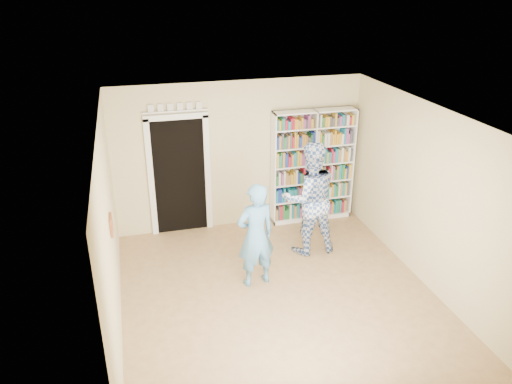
% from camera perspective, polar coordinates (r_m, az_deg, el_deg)
% --- Properties ---
extents(floor, '(5.00, 5.00, 0.00)m').
position_cam_1_polar(floor, '(7.47, 2.72, -11.98)').
color(floor, '#926846').
rests_on(floor, ground).
extents(ceiling, '(5.00, 5.00, 0.00)m').
position_cam_1_polar(ceiling, '(6.29, 3.20, 8.40)').
color(ceiling, white).
rests_on(ceiling, wall_back).
extents(wall_back, '(4.50, 0.00, 4.50)m').
position_cam_1_polar(wall_back, '(9.00, -1.88, 4.20)').
color(wall_back, beige).
rests_on(wall_back, floor).
extents(wall_left, '(0.00, 5.00, 5.00)m').
position_cam_1_polar(wall_left, '(6.52, -16.35, -4.83)').
color(wall_left, beige).
rests_on(wall_left, floor).
extents(wall_right, '(0.00, 5.00, 5.00)m').
position_cam_1_polar(wall_right, '(7.71, 19.09, -0.62)').
color(wall_right, beige).
rests_on(wall_right, floor).
extents(bookshelf, '(1.55, 0.29, 2.13)m').
position_cam_1_polar(bookshelf, '(9.33, 6.48, 3.00)').
color(bookshelf, white).
rests_on(bookshelf, floor).
extents(doorway, '(1.10, 0.08, 2.43)m').
position_cam_1_polar(doorway, '(8.87, -8.77, 2.46)').
color(doorway, black).
rests_on(doorway, floor).
extents(wall_art, '(0.03, 0.25, 0.25)m').
position_cam_1_polar(wall_art, '(6.67, -16.22, -3.64)').
color(wall_art, maroon).
rests_on(wall_art, wall_left).
extents(man_blue, '(0.66, 0.50, 1.64)m').
position_cam_1_polar(man_blue, '(7.36, -0.03, -4.98)').
color(man_blue, '#538EBA').
rests_on(man_blue, floor).
extents(man_plaid, '(0.94, 0.73, 1.93)m').
position_cam_1_polar(man_plaid, '(8.23, 6.11, -0.74)').
color(man_plaid, '#2F5292').
rests_on(man_plaid, floor).
extents(paper_sheet, '(0.19, 0.14, 0.32)m').
position_cam_1_polar(paper_sheet, '(8.10, 7.58, -0.30)').
color(paper_sheet, white).
rests_on(paper_sheet, man_plaid).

